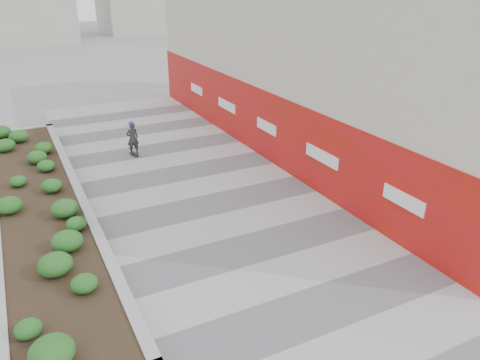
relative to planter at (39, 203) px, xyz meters
name	(u,v)px	position (x,y,z in m)	size (l,w,h in m)	color
ground	(286,279)	(5.50, -7.00, -0.42)	(160.00, 160.00, 0.00)	gray
walkway	(236,229)	(5.50, -4.00, -0.41)	(8.00, 36.00, 0.01)	#A8A8AD
building	(315,59)	(12.48, 1.98, 3.56)	(6.04, 24.08, 8.00)	beige
planter	(39,203)	(0.00, 0.00, 0.00)	(3.00, 18.00, 0.90)	#9E9EA0
manhole_cover	(250,226)	(6.00, -4.00, -0.42)	(0.44, 0.44, 0.01)	#595654
skateboarder	(133,138)	(4.36, 4.09, 0.40)	(0.55, 0.74, 1.62)	beige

